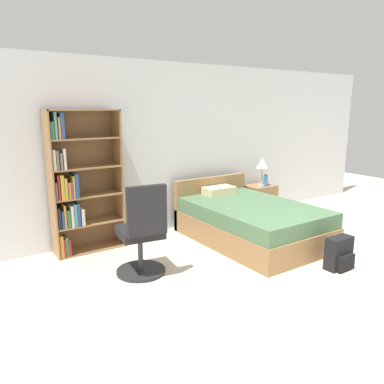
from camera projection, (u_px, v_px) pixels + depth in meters
ground_plane at (351, 312)px, 3.59m from camera, size 14.00×14.00×0.00m
wall_back at (175, 148)px, 5.92m from camera, size 9.00×0.06×2.60m
bookshelf at (77, 185)px, 4.92m from camera, size 0.93×0.33×1.90m
bed at (249, 221)px, 5.52m from camera, size 1.39×2.08×0.80m
office_chair at (142, 235)px, 4.27m from camera, size 0.58×0.64×1.11m
nightstand at (259, 200)px, 6.78m from camera, size 0.52×0.44×0.56m
table_lamp at (262, 164)px, 6.60m from camera, size 0.21×0.21×0.51m
water_bottle at (266, 181)px, 6.62m from camera, size 0.08×0.08×0.21m
backpack_black at (339, 254)px, 4.54m from camera, size 0.36×0.22×0.40m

